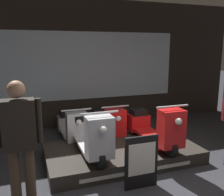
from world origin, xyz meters
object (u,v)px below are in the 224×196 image
(scooter_backrow_0, at_px, (72,127))
(person_left_browsing, at_px, (20,136))
(scooter_display_left, at_px, (90,135))
(scooter_backrow_1, at_px, (107,124))
(price_sign_board, at_px, (141,162))
(scooter_display_right, at_px, (154,127))

(scooter_backrow_0, distance_m, person_left_browsing, 2.33)
(scooter_display_left, bearing_deg, scooter_backrow_1, 60.41)
(scooter_backrow_1, height_order, person_left_browsing, person_left_browsing)
(scooter_display_left, distance_m, scooter_backrow_0, 1.25)
(scooter_backrow_0, distance_m, price_sign_board, 2.22)
(scooter_backrow_1, bearing_deg, person_left_browsing, -131.50)
(scooter_display_right, bearing_deg, scooter_display_left, 180.00)
(person_left_browsing, bearing_deg, scooter_backrow_1, 48.50)
(scooter_display_left, distance_m, scooter_backrow_1, 1.43)
(scooter_display_right, relative_size, person_left_browsing, 1.01)
(price_sign_board, bearing_deg, scooter_backrow_0, 105.89)
(scooter_display_right, height_order, scooter_backrow_0, scooter_display_right)
(scooter_backrow_1, bearing_deg, scooter_backrow_0, 180.00)
(scooter_backrow_0, height_order, person_left_browsing, person_left_browsing)
(scooter_display_left, xyz_separation_m, scooter_backrow_1, (0.69, 1.22, -0.24))
(scooter_backrow_0, xyz_separation_m, price_sign_board, (0.61, -2.14, 0.07))
(scooter_display_left, height_order, person_left_browsing, person_left_browsing)
(scooter_backrow_1, bearing_deg, price_sign_board, -94.75)
(scooter_backrow_0, height_order, scooter_backrow_1, same)
(scooter_backrow_0, xyz_separation_m, person_left_browsing, (-0.99, -2.01, 0.62))
(person_left_browsing, bearing_deg, scooter_backrow_0, 63.70)
(scooter_display_left, bearing_deg, person_left_browsing, -143.99)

